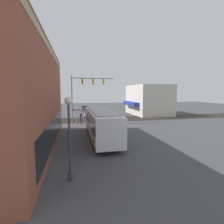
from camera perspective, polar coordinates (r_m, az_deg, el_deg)
name	(u,v)px	position (r m, az deg, el deg)	size (l,w,h in m)	color
ground_plane	(114,127)	(26.02, 0.56, -4.93)	(120.00, 120.00, 0.00)	#424244
shop_building	(148,100)	(41.56, 11.65, 3.88)	(11.64, 8.54, 6.76)	beige
city_bus	(101,123)	(19.59, -3.70, -3.46)	(11.82, 2.59, 3.20)	white
traffic_signal_gantry	(84,89)	(28.68, -9.12, 7.53)	(0.42, 6.89, 7.80)	gray
crossing_signal	(76,110)	(28.83, -11.57, 0.67)	(1.41, 1.18, 3.81)	gray
streetlamp	(69,131)	(10.28, -13.81, -6.18)	(0.44, 0.44, 4.89)	#38383A
rail_track_near	(106,121)	(31.80, -1.83, -2.80)	(2.60, 60.00, 0.15)	#332D28
rail_track_far	(104,118)	(34.91, -2.77, -1.97)	(2.60, 60.00, 0.15)	#332D28
parked_car_silver	(89,114)	(36.54, -7.65, -0.60)	(4.37, 1.82, 1.49)	#B7B7BC
parked_car_red	(87,111)	(42.75, -8.32, 0.35)	(4.37, 1.82, 1.37)	#B21E19
parked_car_blue	(85,108)	(49.70, -8.87, 1.22)	(4.83, 1.82, 1.44)	navy
pedestrian_at_crossing	(81,118)	(29.47, -10.17, -1.79)	(0.34, 0.34, 1.87)	#2D3351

